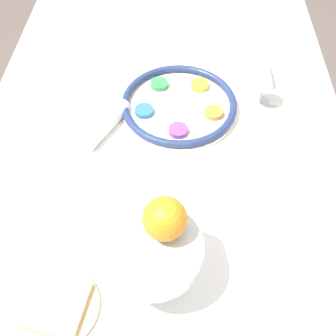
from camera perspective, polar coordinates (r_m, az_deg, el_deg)
name	(u,v)px	position (r m, az deg, el deg)	size (l,w,h in m)	color
ground_plane	(164,276)	(1.64, -0.60, -15.42)	(8.00, 8.00, 0.00)	#564C47
dining_table	(163,231)	(1.29, -0.74, -9.07)	(1.50, 0.96, 0.76)	white
seder_plate	(179,104)	(1.08, 1.59, 9.20)	(0.31, 0.31, 0.03)	white
wine_glass	(266,74)	(1.07, 14.04, 13.08)	(0.07, 0.07, 0.14)	silver
fruit_stand	(152,252)	(0.73, -2.38, -12.15)	(0.18, 0.18, 0.12)	silver
orange_fruit	(165,219)	(0.68, -0.46, -7.37)	(0.08, 0.08, 0.08)	orange
bread_plate	(58,306)	(0.81, -15.69, -18.75)	(0.16, 0.16, 0.02)	tan
napkin_roll	(106,124)	(1.03, -8.93, 6.27)	(0.17, 0.11, 0.04)	white
fork_left	(275,109)	(1.12, 15.29, 8.26)	(0.08, 0.16, 0.01)	silver
fork_right	(277,117)	(1.10, 15.49, 7.17)	(0.09, 0.16, 0.01)	silver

